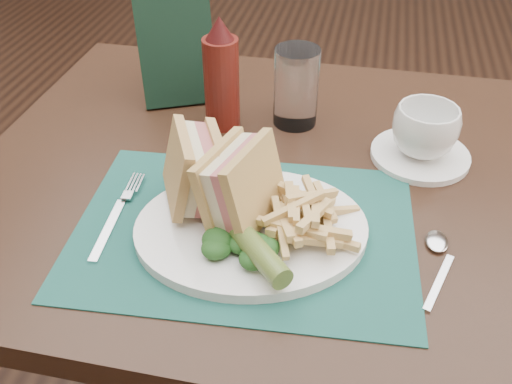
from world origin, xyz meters
TOP-DOWN VIEW (x-y plane):
  - floor at (0.00, 0.00)m, footprint 7.00×7.00m
  - table_main at (0.00, -0.50)m, footprint 0.90×0.75m
  - placemat at (-0.01, -0.64)m, footprint 0.46×0.35m
  - plate at (0.00, -0.65)m, footprint 0.35×0.31m
  - sandwich_half_a at (-0.10, -0.63)m, footprint 0.12×0.13m
  - sandwich_half_b at (-0.03, -0.63)m, footprint 0.11×0.13m
  - kale_garnish at (0.00, -0.71)m, footprint 0.11×0.08m
  - pickle_spear at (0.02, -0.71)m, footprint 0.10×0.11m
  - fries_pile at (0.07, -0.64)m, footprint 0.18×0.20m
  - fork at (-0.18, -0.65)m, footprint 0.05×0.17m
  - spoon at (0.24, -0.66)m, footprint 0.08×0.15m
  - saucer at (0.22, -0.42)m, footprint 0.16×0.16m
  - coffee_cup at (0.22, -0.42)m, footprint 0.13×0.13m
  - drinking_glass at (0.01, -0.36)m, footprint 0.09×0.09m
  - ketchup_bottle at (-0.10, -0.39)m, footprint 0.06×0.06m
  - check_presenter at (-0.20, -0.32)m, footprint 0.15×0.12m

SIDE VIEW (x-z plane):
  - floor at x=0.00m, z-range 0.00..0.00m
  - table_main at x=0.00m, z-range 0.00..0.75m
  - placemat at x=-0.01m, z-range 0.75..0.75m
  - spoon at x=0.24m, z-range 0.75..0.76m
  - saucer at x=0.22m, z-range 0.75..0.76m
  - fork at x=-0.18m, z-range 0.75..0.76m
  - plate at x=0.00m, z-range 0.75..0.77m
  - kale_garnish at x=0.00m, z-range 0.77..0.79m
  - pickle_spear at x=0.02m, z-range 0.77..0.80m
  - fries_pile at x=0.07m, z-range 0.77..0.83m
  - coffee_cup at x=0.22m, z-range 0.76..0.84m
  - drinking_glass at x=0.01m, z-range 0.75..0.88m
  - sandwich_half_a at x=-0.10m, z-range 0.77..0.87m
  - sandwich_half_b at x=-0.03m, z-range 0.77..0.88m
  - ketchup_bottle at x=-0.10m, z-range 0.75..0.94m
  - check_presenter at x=-0.20m, z-range 0.75..0.95m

